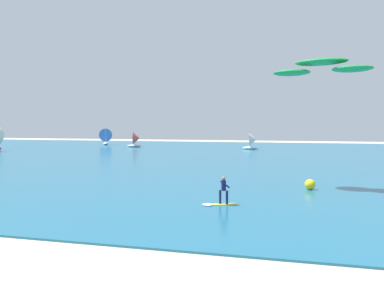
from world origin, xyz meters
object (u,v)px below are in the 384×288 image
(sailboat_near_shore, at_px, (252,141))
(kitesurfer, at_px, (220,195))
(marker_buoy, at_px, (310,184))
(sailboat_mid_right, at_px, (106,136))
(sailboat_far_left, at_px, (136,139))
(kite, at_px, (321,67))

(sailboat_near_shore, bearing_deg, kitesurfer, -85.95)
(kitesurfer, height_order, marker_buoy, kitesurfer)
(sailboat_mid_right, relative_size, sailboat_far_left, 1.21)
(kitesurfer, height_order, sailboat_near_shore, sailboat_near_shore)
(kite, height_order, sailboat_mid_right, kite)
(kitesurfer, distance_m, kite, 12.21)
(kitesurfer, distance_m, marker_buoy, 8.77)
(kitesurfer, xyz_separation_m, marker_buoy, (5.26, 7.02, -0.23))
(kite, height_order, sailboat_near_shore, kite)
(kitesurfer, height_order, sailboat_mid_right, sailboat_mid_right)
(kitesurfer, relative_size, sailboat_near_shore, 0.58)
(sailboat_mid_right, bearing_deg, marker_buoy, -50.80)
(kitesurfer, xyz_separation_m, kite, (5.87, 6.96, 8.13))
(kitesurfer, relative_size, kite, 0.28)
(kite, relative_size, sailboat_far_left, 2.09)
(sailboat_far_left, bearing_deg, sailboat_mid_right, 145.77)
(sailboat_far_left, height_order, marker_buoy, sailboat_far_left)
(kitesurfer, relative_size, sailboat_far_left, 0.59)
(kite, height_order, sailboat_far_left, kite)
(sailboat_mid_right, height_order, marker_buoy, sailboat_mid_right)
(marker_buoy, bearing_deg, kitesurfer, -126.84)
(sailboat_mid_right, height_order, sailboat_far_left, sailboat_mid_right)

